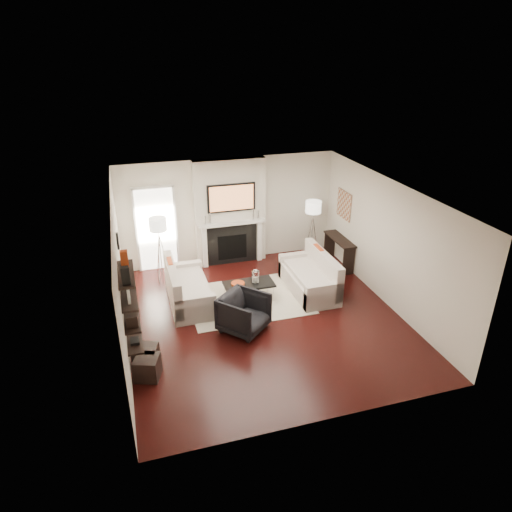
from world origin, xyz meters
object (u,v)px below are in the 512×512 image
object	(u,v)px
loveseat_right_base	(309,283)
lamp_right_shade	(313,207)
lamp_left_shade	(158,224)
ottoman_near	(146,357)
armchair	(244,311)
loveseat_left_base	(189,294)
coffee_table	(249,284)

from	to	relation	value
loveseat_right_base	lamp_right_shade	world-z (taller)	lamp_right_shade
lamp_left_shade	lamp_right_shade	distance (m)	3.90
lamp_right_shade	ottoman_near	size ratio (longest dim) A/B	1.00
loveseat_right_base	lamp_left_shade	bearing A→B (deg)	154.91
armchair	ottoman_near	distance (m)	2.06
lamp_right_shade	loveseat_left_base	bearing A→B (deg)	-158.62
loveseat_left_base	lamp_left_shade	bearing A→B (deg)	110.34
armchair	lamp_right_shade	bearing A→B (deg)	4.37
ottoman_near	loveseat_right_base	bearing A→B (deg)	24.30
lamp_right_shade	ottoman_near	distance (m)	5.74
coffee_table	ottoman_near	size ratio (longest dim) A/B	2.75
loveseat_left_base	lamp_left_shade	size ratio (longest dim) A/B	4.50
ottoman_near	coffee_table	bearing A→B (deg)	35.82
lamp_left_shade	ottoman_near	bearing A→B (deg)	-100.98
loveseat_right_base	loveseat_left_base	bearing A→B (deg)	174.68
coffee_table	lamp_left_shade	xyz separation A→B (m)	(-1.74, 1.49, 1.05)
armchair	ottoman_near	xyz separation A→B (m)	(-1.95, -0.61, -0.22)
loveseat_right_base	lamp_right_shade	xyz separation A→B (m)	(0.73, 1.60, 1.24)
coffee_table	lamp_right_shade	world-z (taller)	lamp_right_shade
armchair	lamp_left_shade	bearing A→B (deg)	75.13
loveseat_left_base	coffee_table	size ratio (longest dim) A/B	1.64
lamp_left_shade	ottoman_near	size ratio (longest dim) A/B	1.00
armchair	lamp_right_shade	distance (m)	3.87
armchair	lamp_right_shade	world-z (taller)	lamp_right_shade
coffee_table	ottoman_near	bearing A→B (deg)	-144.18
coffee_table	armchair	distance (m)	1.17
loveseat_left_base	armchair	distance (m)	1.63
coffee_table	ottoman_near	distance (m)	2.92
lamp_right_shade	coffee_table	bearing A→B (deg)	-143.32
loveseat_left_base	loveseat_right_base	distance (m)	2.73
loveseat_left_base	lamp_right_shade	distance (m)	3.90
loveseat_right_base	lamp_left_shade	world-z (taller)	lamp_left_shade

